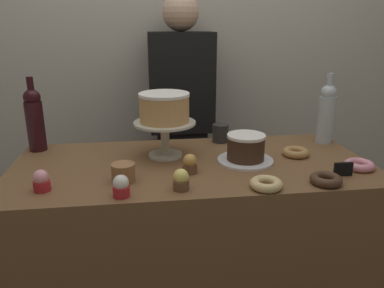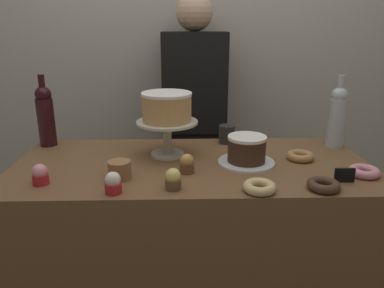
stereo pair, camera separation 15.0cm
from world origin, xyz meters
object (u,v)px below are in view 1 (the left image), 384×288
(chocolate_round_cake, at_px, (246,147))
(cupcake_strawberry, at_px, (41,181))
(wine_bottle_clear, at_px, (326,113))
(price_sign_chalkboard, at_px, (343,169))
(cupcake_lemon, at_px, (181,180))
(donut_pink, at_px, (359,165))
(donut_glazed, at_px, (266,184))
(cupcake_vanilla, at_px, (121,186))
(cookie_stack, at_px, (123,173))
(donut_maple, at_px, (296,152))
(coffee_cup_ceramic, at_px, (220,133))
(cake_stand_pedestal, at_px, (165,133))
(barista_figure, at_px, (182,131))
(wine_bottle_dark_red, at_px, (35,119))
(white_layer_cake, at_px, (164,107))
(cupcake_caramel, at_px, (190,164))
(donut_chocolate, at_px, (326,179))

(chocolate_round_cake, bearing_deg, cupcake_strawberry, -166.37)
(wine_bottle_clear, bearing_deg, price_sign_chalkboard, -106.65)
(cupcake_lemon, relative_size, donut_pink, 0.66)
(cupcake_lemon, xyz_separation_m, donut_glazed, (0.29, -0.03, -0.02))
(cupcake_vanilla, bearing_deg, cookie_stack, 89.02)
(donut_maple, height_order, donut_pink, same)
(chocolate_round_cake, bearing_deg, coffee_cup_ceramic, 99.43)
(cookie_stack, xyz_separation_m, price_sign_chalkboard, (0.80, -0.06, -0.01))
(cupcake_vanilla, bearing_deg, wine_bottle_clear, 26.84)
(cake_stand_pedestal, xyz_separation_m, donut_maple, (0.55, -0.07, -0.09))
(cupcake_strawberry, height_order, donut_maple, cupcake_strawberry)
(cookie_stack, height_order, barista_figure, barista_figure)
(cake_stand_pedestal, distance_m, wine_bottle_dark_red, 0.58)
(white_layer_cake, xyz_separation_m, cupcake_lemon, (0.03, -0.34, -0.18))
(cupcake_lemon, bearing_deg, donut_maple, 27.85)
(cupcake_vanilla, xyz_separation_m, donut_glazed, (0.49, -0.00, -0.02))
(cupcake_vanilla, bearing_deg, cupcake_lemon, 7.63)
(cupcake_lemon, bearing_deg, cupcake_strawberry, 173.44)
(cupcake_vanilla, bearing_deg, donut_glazed, -0.20)
(cupcake_caramel, distance_m, donut_glazed, 0.30)
(chocolate_round_cake, xyz_separation_m, cupcake_caramel, (-0.24, -0.09, -0.03))
(donut_maple, height_order, donut_chocolate, same)
(cupcake_vanilla, distance_m, barista_figure, 1.03)
(wine_bottle_clear, xyz_separation_m, coffee_cup_ceramic, (-0.48, 0.07, -0.10))
(cake_stand_pedestal, xyz_separation_m, white_layer_cake, (-0.00, 0.00, 0.11))
(cupcake_strawberry, bearing_deg, cupcake_vanilla, -16.69)
(white_layer_cake, distance_m, wine_bottle_clear, 0.77)
(white_layer_cake, relative_size, wine_bottle_clear, 0.64)
(donut_glazed, relative_size, donut_chocolate, 1.00)
(donut_maple, bearing_deg, cupcake_strawberry, -167.35)
(cupcake_vanilla, distance_m, cupcake_lemon, 0.20)
(white_layer_cake, bearing_deg, chocolate_round_cake, -18.71)
(price_sign_chalkboard, bearing_deg, cupcake_caramel, 169.34)
(cupcake_lemon, distance_m, price_sign_chalkboard, 0.61)
(cupcake_strawberry, distance_m, donut_maple, 1.01)
(cookie_stack, bearing_deg, wine_bottle_dark_red, 133.95)
(white_layer_cake, height_order, wine_bottle_clear, wine_bottle_clear)
(coffee_cup_ceramic, bearing_deg, barista_figure, 107.45)
(cupcake_strawberry, distance_m, cookie_stack, 0.27)
(cupcake_vanilla, height_order, donut_chocolate, cupcake_vanilla)
(wine_bottle_dark_red, distance_m, donut_maple, 1.14)
(chocolate_round_cake, xyz_separation_m, cupcake_vanilla, (-0.49, -0.26, -0.03))
(cupcake_lemon, relative_size, barista_figure, 0.05)
(cupcake_vanilla, height_order, cookie_stack, cupcake_vanilla)
(donut_chocolate, bearing_deg, cookie_stack, 170.65)
(cupcake_strawberry, height_order, barista_figure, barista_figure)
(wine_bottle_dark_red, height_order, cupcake_caramel, wine_bottle_dark_red)
(cupcake_strawberry, distance_m, cupcake_vanilla, 0.28)
(wine_bottle_clear, relative_size, cupcake_caramel, 4.38)
(cupcake_lemon, bearing_deg, price_sign_chalkboard, 3.87)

